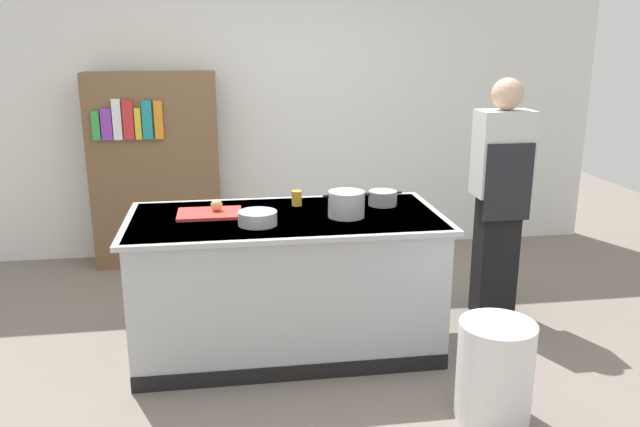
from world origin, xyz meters
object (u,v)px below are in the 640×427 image
(onion, at_px, (217,205))
(sauce_pan, at_px, (383,198))
(person_chef, at_px, (500,193))
(stock_pot, at_px, (346,204))
(mixing_bowl, at_px, (258,218))
(bookshelf, at_px, (155,170))
(juice_cup, at_px, (297,198))
(trash_bin, at_px, (495,371))

(onion, height_order, sauce_pan, sauce_pan)
(sauce_pan, distance_m, person_chef, 0.90)
(stock_pot, height_order, sauce_pan, stock_pot)
(onion, bearing_deg, stock_pot, -13.20)
(mixing_bowl, relative_size, bookshelf, 0.14)
(juice_cup, bearing_deg, stock_pot, -49.41)
(stock_pot, xyz_separation_m, sauce_pan, (0.29, 0.25, -0.03))
(stock_pot, distance_m, sauce_pan, 0.38)
(sauce_pan, bearing_deg, mixing_bowl, -158.22)
(onion, relative_size, bookshelf, 0.04)
(mixing_bowl, xyz_separation_m, person_chef, (1.74, 0.48, -0.03))
(bookshelf, bearing_deg, juice_cup, -55.52)
(onion, xyz_separation_m, juice_cup, (0.53, 0.13, -0.01))
(onion, bearing_deg, bookshelf, 107.81)
(trash_bin, height_order, bookshelf, bookshelf)
(juice_cup, height_order, bookshelf, bookshelf)
(juice_cup, bearing_deg, sauce_pan, -7.52)
(bookshelf, bearing_deg, mixing_bowl, -68.28)
(sauce_pan, xyz_separation_m, trash_bin, (0.34, -1.15, -0.67))
(person_chef, relative_size, bookshelf, 1.01)
(person_chef, bearing_deg, onion, 106.92)
(onion, distance_m, sauce_pan, 1.10)
(trash_bin, bearing_deg, stock_pot, 125.18)
(juice_cup, height_order, trash_bin, juice_cup)
(mixing_bowl, bearing_deg, bookshelf, 111.72)
(mixing_bowl, bearing_deg, juice_cup, 55.71)
(stock_pot, height_order, person_chef, person_chef)
(onion, xyz_separation_m, sauce_pan, (1.09, 0.06, -0.01))
(mixing_bowl, relative_size, trash_bin, 0.43)
(onion, bearing_deg, sauce_pan, 3.01)
(sauce_pan, xyz_separation_m, person_chef, (0.89, 0.14, -0.03))
(trash_bin, xyz_separation_m, person_chef, (0.55, 1.29, 0.64))
(person_chef, xyz_separation_m, bookshelf, (-2.53, 1.49, -0.06))
(mixing_bowl, distance_m, bookshelf, 2.12)
(onion, xyz_separation_m, stock_pot, (0.80, -0.19, 0.02))
(onion, xyz_separation_m, person_chef, (1.98, 0.20, -0.04))
(onion, xyz_separation_m, bookshelf, (-0.54, 1.69, -0.10))
(trash_bin, relative_size, bookshelf, 0.32)
(trash_bin, height_order, person_chef, person_chef)
(sauce_pan, bearing_deg, juice_cup, 172.48)
(sauce_pan, height_order, trash_bin, sauce_pan)
(juice_cup, distance_m, person_chef, 1.46)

